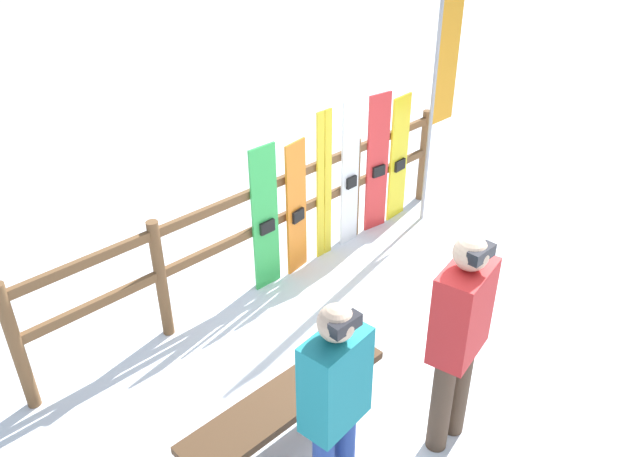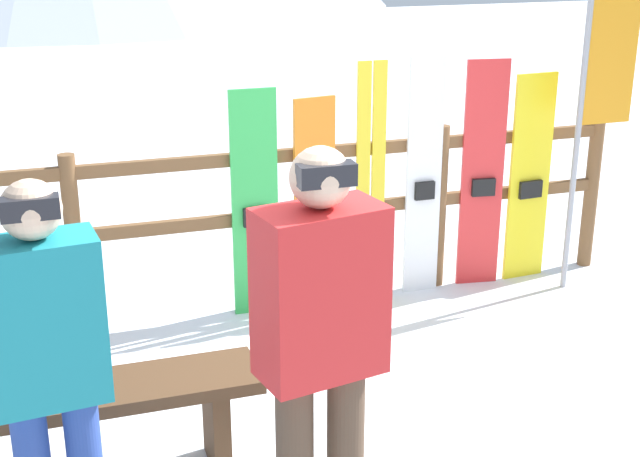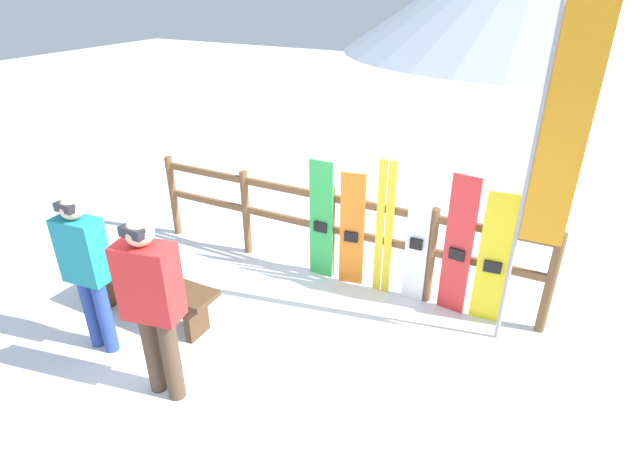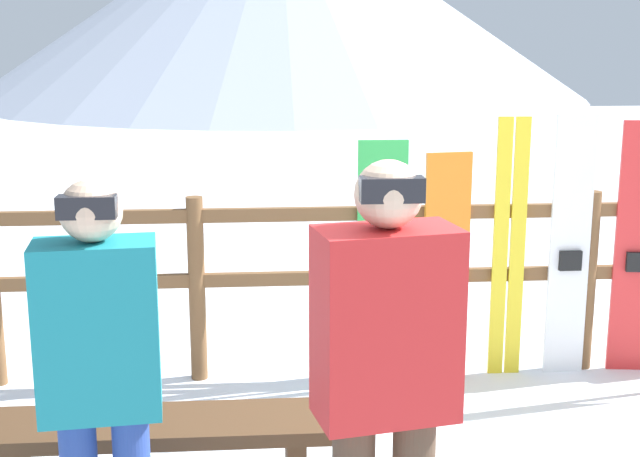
{
  "view_description": "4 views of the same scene",
  "coord_description": "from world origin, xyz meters",
  "px_view_note": "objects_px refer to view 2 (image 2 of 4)",
  "views": [
    {
      "loc": [
        -3.24,
        -2.19,
        3.6
      ],
      "look_at": [
        -0.01,
        1.09,
        0.86
      ],
      "focal_mm": 35.0,
      "sensor_mm": 36.0,
      "label": 1
    },
    {
      "loc": [
        -1.34,
        -3.43,
        2.44
      ],
      "look_at": [
        0.04,
        0.83,
        0.86
      ],
      "focal_mm": 50.0,
      "sensor_mm": 36.0,
      "label": 2
    },
    {
      "loc": [
        2.25,
        -2.91,
        3.27
      ],
      "look_at": [
        0.18,
        1.15,
        0.95
      ],
      "focal_mm": 28.0,
      "sensor_mm": 36.0,
      "label": 3
    },
    {
      "loc": [
        -0.85,
        -3.36,
        2.1
      ],
      "look_at": [
        -0.53,
        0.83,
        1.14
      ],
      "focal_mm": 50.0,
      "sensor_mm": 36.0,
      "label": 4
    }
  ],
  "objects_px": {
    "snowboard_white": "(424,179)",
    "person_red": "(320,335)",
    "snowboard_green": "(255,205)",
    "ski_pair_yellow": "(370,184)",
    "rental_flag": "(608,2)",
    "snowboard_orange": "(315,205)",
    "snowboard_yellow": "(530,179)",
    "snowboard_red": "(482,176)",
    "person_teal": "(48,361)",
    "bench": "(82,415)"
  },
  "relations": [
    {
      "from": "snowboard_white",
      "to": "person_red",
      "type": "bearing_deg",
      "value": -122.27
    },
    {
      "from": "person_red",
      "to": "snowboard_green",
      "type": "bearing_deg",
      "value": 82.05
    },
    {
      "from": "ski_pair_yellow",
      "to": "rental_flag",
      "type": "distance_m",
      "value": 1.87
    },
    {
      "from": "person_red",
      "to": "snowboard_green",
      "type": "distance_m",
      "value": 2.37
    },
    {
      "from": "snowboard_white",
      "to": "snowboard_orange",
      "type": "bearing_deg",
      "value": -179.99
    },
    {
      "from": "ski_pair_yellow",
      "to": "rental_flag",
      "type": "relative_size",
      "value": 0.51
    },
    {
      "from": "person_red",
      "to": "snowboard_yellow",
      "type": "distance_m",
      "value": 3.26
    },
    {
      "from": "rental_flag",
      "to": "snowboard_white",
      "type": "bearing_deg",
      "value": 166.67
    },
    {
      "from": "snowboard_orange",
      "to": "snowboard_red",
      "type": "xyz_separation_m",
      "value": [
        1.19,
        0.0,
        0.09
      ]
    },
    {
      "from": "snowboard_white",
      "to": "rental_flag",
      "type": "relative_size",
      "value": 0.51
    },
    {
      "from": "snowboard_orange",
      "to": "snowboard_red",
      "type": "bearing_deg",
      "value": 0.01
    },
    {
      "from": "person_red",
      "to": "snowboard_orange",
      "type": "distance_m",
      "value": 2.46
    },
    {
      "from": "snowboard_orange",
      "to": "ski_pair_yellow",
      "type": "bearing_deg",
      "value": 0.53
    },
    {
      "from": "person_red",
      "to": "ski_pair_yellow",
      "type": "distance_m",
      "value": 2.59
    },
    {
      "from": "person_red",
      "to": "snowboard_red",
      "type": "height_order",
      "value": "person_red"
    },
    {
      "from": "person_teal",
      "to": "snowboard_red",
      "type": "bearing_deg",
      "value": 36.87
    },
    {
      "from": "bench",
      "to": "snowboard_red",
      "type": "relative_size",
      "value": 1.01
    },
    {
      "from": "snowboard_orange",
      "to": "person_teal",
      "type": "bearing_deg",
      "value": -128.03
    },
    {
      "from": "bench",
      "to": "snowboard_white",
      "type": "distance_m",
      "value": 2.86
    },
    {
      "from": "person_red",
      "to": "snowboard_red",
      "type": "xyz_separation_m",
      "value": [
        1.9,
        2.33,
        -0.2
      ]
    },
    {
      "from": "snowboard_red",
      "to": "snowboard_yellow",
      "type": "height_order",
      "value": "snowboard_red"
    },
    {
      "from": "snowboard_red",
      "to": "person_teal",
      "type": "bearing_deg",
      "value": -143.13
    },
    {
      "from": "snowboard_green",
      "to": "snowboard_white",
      "type": "distance_m",
      "value": 1.15
    },
    {
      "from": "bench",
      "to": "snowboard_red",
      "type": "xyz_separation_m",
      "value": [
        2.77,
        1.6,
        0.4
      ]
    },
    {
      "from": "snowboard_white",
      "to": "snowboard_yellow",
      "type": "distance_m",
      "value": 0.8
    },
    {
      "from": "ski_pair_yellow",
      "to": "snowboard_white",
      "type": "bearing_deg",
      "value": -0.51
    },
    {
      "from": "snowboard_yellow",
      "to": "rental_flag",
      "type": "distance_m",
      "value": 1.26
    },
    {
      "from": "person_teal",
      "to": "snowboard_orange",
      "type": "xyz_separation_m",
      "value": [
        1.68,
        2.15,
        -0.25
      ]
    },
    {
      "from": "person_red",
      "to": "rental_flag",
      "type": "xyz_separation_m",
      "value": [
        2.57,
        2.07,
        0.94
      ]
    },
    {
      "from": "ski_pair_yellow",
      "to": "rental_flag",
      "type": "bearing_deg",
      "value": -10.15
    },
    {
      "from": "bench",
      "to": "snowboard_yellow",
      "type": "height_order",
      "value": "snowboard_yellow"
    },
    {
      "from": "ski_pair_yellow",
      "to": "snowboard_orange",
      "type": "bearing_deg",
      "value": -179.47
    },
    {
      "from": "snowboard_green",
      "to": "snowboard_white",
      "type": "bearing_deg",
      "value": 0.01
    },
    {
      "from": "person_teal",
      "to": "snowboard_yellow",
      "type": "bearing_deg",
      "value": 33.64
    },
    {
      "from": "bench",
      "to": "person_teal",
      "type": "bearing_deg",
      "value": -100.76
    },
    {
      "from": "person_red",
      "to": "snowboard_white",
      "type": "xyz_separation_m",
      "value": [
        1.47,
        2.33,
        -0.18
      ]
    },
    {
      "from": "bench",
      "to": "person_red",
      "type": "height_order",
      "value": "person_red"
    },
    {
      "from": "bench",
      "to": "snowboard_green",
      "type": "bearing_deg",
      "value": 53.4
    },
    {
      "from": "snowboard_orange",
      "to": "rental_flag",
      "type": "distance_m",
      "value": 2.24
    },
    {
      "from": "bench",
      "to": "person_teal",
      "type": "xyz_separation_m",
      "value": [
        -0.11,
        -0.55,
        0.56
      ]
    },
    {
      "from": "ski_pair_yellow",
      "to": "snowboard_yellow",
      "type": "distance_m",
      "value": 1.17
    },
    {
      "from": "snowboard_red",
      "to": "rental_flag",
      "type": "bearing_deg",
      "value": -21.37
    },
    {
      "from": "snowboard_yellow",
      "to": "snowboard_orange",
      "type": "bearing_deg",
      "value": -180.0
    },
    {
      "from": "snowboard_green",
      "to": "snowboard_white",
      "type": "xyz_separation_m",
      "value": [
        1.15,
        0.0,
        0.07
      ]
    },
    {
      "from": "bench",
      "to": "person_red",
      "type": "distance_m",
      "value": 1.28
    },
    {
      "from": "rental_flag",
      "to": "snowboard_orange",
      "type": "bearing_deg",
      "value": 172.01
    },
    {
      "from": "snowboard_orange",
      "to": "snowboard_red",
      "type": "distance_m",
      "value": 1.19
    },
    {
      "from": "snowboard_orange",
      "to": "rental_flag",
      "type": "bearing_deg",
      "value": -7.99
    },
    {
      "from": "snowboard_red",
      "to": "snowboard_green",
      "type": "bearing_deg",
      "value": -180.0
    },
    {
      "from": "person_red",
      "to": "person_teal",
      "type": "distance_m",
      "value": 0.98
    }
  ]
}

